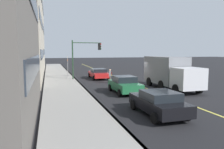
{
  "coord_description": "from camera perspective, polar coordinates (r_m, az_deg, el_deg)",
  "views": [
    {
      "loc": [
        -22.33,
        9.24,
        3.64
      ],
      "look_at": [
        -2.04,
        3.26,
        1.37
      ],
      "focal_mm": 34.86,
      "sensor_mm": 36.0,
      "label": 1
    }
  ],
  "objects": [
    {
      "name": "ground",
      "position": [
        24.44,
        6.0,
        -2.48
      ],
      "size": [
        200.0,
        200.0,
        0.0
      ],
      "primitive_type": "plane",
      "color": "black"
    },
    {
      "name": "sidewalk_slab",
      "position": [
        22.66,
        -12.61,
        -3.08
      ],
      "size": [
        80.0,
        3.86,
        0.15
      ],
      "primitive_type": "cube",
      "color": "gray",
      "rests_on": "ground"
    },
    {
      "name": "curb_edge",
      "position": [
        22.85,
        -7.96,
        -2.92
      ],
      "size": [
        80.0,
        0.16,
        0.15
      ],
      "primitive_type": "cube",
      "color": "slate",
      "rests_on": "ground"
    },
    {
      "name": "lane_stripe_center",
      "position": [
        24.44,
        6.0,
        -2.47
      ],
      "size": [
        80.0,
        0.16,
        0.01
      ],
      "primitive_type": "cube",
      "color": "#D8CC4C",
      "rests_on": "ground"
    },
    {
      "name": "car_green",
      "position": [
        19.04,
        3.32,
        -2.61
      ],
      "size": [
        4.22,
        2.04,
        1.48
      ],
      "color": "#1E6038",
      "rests_on": "ground"
    },
    {
      "name": "car_red",
      "position": [
        28.96,
        -3.55,
        0.28
      ],
      "size": [
        4.68,
        2.13,
        1.34
      ],
      "color": "red",
      "rests_on": "ground"
    },
    {
      "name": "car_black",
      "position": [
        12.81,
        12.12,
        -7.15
      ],
      "size": [
        4.33,
        2.1,
        1.4
      ],
      "color": "black",
      "rests_on": "ground"
    },
    {
      "name": "truck_gray",
      "position": [
        21.89,
        14.89,
        0.68
      ],
      "size": [
        7.35,
        2.52,
        3.1
      ],
      "color": "silver",
      "rests_on": "ground"
    },
    {
      "name": "pedestrian_with_backpack",
      "position": [
        24.95,
        -0.5,
        -0.13
      ],
      "size": [
        0.43,
        0.44,
        1.6
      ],
      "color": "brown",
      "rests_on": "ground"
    },
    {
      "name": "traffic_light_mast",
      "position": [
        27.83,
        -7.2,
        5.68
      ],
      "size": [
        0.28,
        3.78,
        5.01
      ],
      "color": "#1E3823",
      "rests_on": "ground"
    },
    {
      "name": "street_sign_post",
      "position": [
        29.19,
        -11.56,
        2.36
      ],
      "size": [
        0.6,
        0.08,
        3.05
      ],
      "color": "slate",
      "rests_on": "ground"
    }
  ]
}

